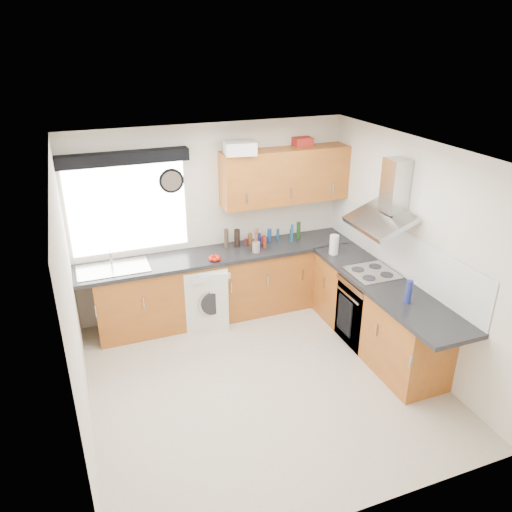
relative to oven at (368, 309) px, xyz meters
name	(u,v)px	position (x,y,z in m)	size (l,w,h in m)	color
ground_plane	(262,380)	(-1.50, -0.30, -0.42)	(3.60, 3.60, 0.00)	beige
ceiling	(264,154)	(-1.50, -0.30, 2.08)	(3.60, 3.60, 0.02)	white
wall_back	(212,220)	(-1.50, 1.50, 0.82)	(3.60, 0.02, 2.50)	silver
wall_front	(359,389)	(-1.50, -2.10, 0.82)	(3.60, 0.02, 2.50)	silver
wall_left	(73,311)	(-3.30, -0.30, 0.82)	(0.02, 3.60, 2.50)	silver
wall_right	(413,253)	(0.30, -0.30, 0.82)	(0.02, 3.60, 2.50)	silver
window	(128,208)	(-2.55, 1.49, 1.12)	(1.40, 0.02, 1.10)	silver
window_blind	(123,158)	(-2.55, 1.40, 1.76)	(1.50, 0.18, 0.14)	black
splashback	(396,249)	(0.29, 0.00, 0.75)	(0.01, 3.00, 0.54)	white
base_cab_back	(213,287)	(-1.60, 1.21, 0.01)	(3.00, 0.58, 0.86)	brown
base_cab_corner	(322,269)	(0.00, 1.20, 0.01)	(0.60, 0.60, 0.86)	brown
base_cab_right	(376,315)	(0.01, -0.15, 0.01)	(0.58, 2.10, 0.86)	brown
worktop_back	(220,255)	(-1.50, 1.20, 0.46)	(3.60, 0.62, 0.05)	black
worktop_right	(387,286)	(0.00, -0.30, 0.46)	(0.62, 2.42, 0.05)	black
sink	(113,266)	(-2.83, 1.20, 0.52)	(0.84, 0.46, 0.10)	#AAAAAA
oven	(368,309)	(0.00, 0.00, 0.00)	(0.56, 0.58, 0.85)	black
hob_plate	(372,273)	(0.00, 0.00, 0.49)	(0.52, 0.52, 0.01)	#AAAAAA
extractor_hood	(387,202)	(0.10, 0.00, 1.34)	(0.52, 0.78, 0.66)	#AAAAAA
upper_cabinets	(285,176)	(-0.55, 1.32, 1.38)	(1.70, 0.35, 0.70)	brown
washing_machine	(207,294)	(-1.72, 1.10, -0.02)	(0.56, 0.54, 0.82)	silver
wall_clock	(172,181)	(-2.00, 1.48, 1.41)	(0.31, 0.31, 0.04)	black
casserole	(240,148)	(-1.20, 1.22, 1.80)	(0.37, 0.27, 0.15)	silver
storage_box	(302,141)	(-0.28, 1.42, 1.78)	(0.24, 0.20, 0.11)	#AB261C
utensil_pot	(256,247)	(-1.05, 1.06, 0.55)	(0.10, 0.10, 0.14)	gray
kitchen_roll	(334,245)	(-0.15, 0.66, 0.61)	(0.12, 0.12, 0.25)	silver
tomato_cluster	(215,258)	(-1.63, 1.00, 0.52)	(0.14, 0.14, 0.06)	#A91308
jar_0	(259,240)	(-0.96, 1.19, 0.58)	(0.05, 0.05, 0.20)	#151342
jar_1	(250,239)	(-1.04, 1.34, 0.56)	(0.06, 0.06, 0.15)	brown
jar_2	(278,235)	(-0.64, 1.32, 0.57)	(0.04, 0.04, 0.17)	navy
jar_3	(269,235)	(-0.76, 1.33, 0.57)	(0.06, 0.06, 0.18)	navy
jar_4	(237,238)	(-1.22, 1.33, 0.60)	(0.08, 0.08, 0.24)	black
jar_5	(291,235)	(-0.49, 1.23, 0.57)	(0.04, 0.04, 0.18)	#153B18
jar_6	(246,242)	(-1.10, 1.30, 0.54)	(0.05, 0.05, 0.10)	#441819
jar_7	(265,243)	(-0.90, 1.14, 0.56)	(0.04, 0.04, 0.15)	maroon
jar_8	(264,240)	(-0.86, 1.30, 0.54)	(0.07, 0.07, 0.10)	maroon
jar_9	(226,238)	(-1.36, 1.34, 0.61)	(0.06, 0.06, 0.26)	#413024
jar_10	(299,231)	(-0.35, 1.28, 0.61)	(0.05, 0.05, 0.24)	#173D15
jar_11	(292,233)	(-0.48, 1.21, 0.61)	(0.04, 0.04, 0.25)	navy
bottle_0	(409,292)	(-0.04, -0.73, 0.61)	(0.07, 0.07, 0.26)	navy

